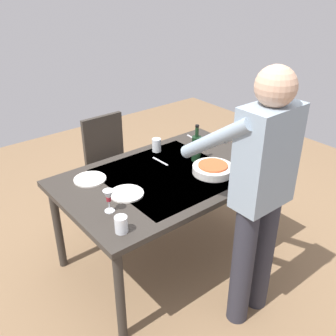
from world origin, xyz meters
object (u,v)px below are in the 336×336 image
(wine_bottle, at_px, (196,147))
(wine_glass_left, at_px, (109,197))
(dining_table, at_px, (168,182))
(water_cup_far_left, at_px, (157,145))
(dinner_plate_near, at_px, (90,179))
(chair_near, at_px, (110,159))
(water_cup_near_right, at_px, (121,224))
(dinner_plate_far, at_px, (127,193))
(person_server, at_px, (259,189))
(water_cup_near_left, at_px, (256,168))
(serving_bowl_pasta, at_px, (213,169))

(wine_bottle, distance_m, wine_glass_left, 0.91)
(dining_table, relative_size, water_cup_far_left, 14.49)
(dinner_plate_near, bearing_deg, chair_near, -130.50)
(dining_table, distance_m, dinner_plate_near, 0.57)
(dining_table, xyz_separation_m, water_cup_near_right, (0.64, 0.37, 0.12))
(dining_table, bearing_deg, chair_near, -91.73)
(dinner_plate_far, bearing_deg, wine_glass_left, 27.63)
(dining_table, distance_m, chair_near, 0.90)
(water_cup_near_right, height_order, water_cup_far_left, water_cup_far_left)
(person_server, height_order, dinner_plate_far, person_server)
(water_cup_near_left, bearing_deg, wine_glass_left, -13.35)
(dinner_plate_far, bearing_deg, dining_table, -173.54)
(dining_table, height_order, chair_near, chair_near)
(person_server, height_order, wine_glass_left, person_server)
(wine_bottle, xyz_separation_m, water_cup_near_left, (-0.19, 0.44, -0.06))
(water_cup_near_right, xyz_separation_m, dinner_plate_near, (-0.15, -0.65, -0.04))
(water_cup_near_left, height_order, water_cup_far_left, water_cup_far_left)
(wine_bottle, height_order, water_cup_near_right, wine_bottle)
(wine_bottle, bearing_deg, chair_near, -71.45)
(chair_near, xyz_separation_m, serving_bowl_pasta, (-0.24, 1.08, 0.26))
(dining_table, bearing_deg, water_cup_near_right, 29.79)
(wine_glass_left, height_order, dinner_plate_far, wine_glass_left)
(serving_bowl_pasta, bearing_deg, dining_table, -35.53)
(wine_glass_left, xyz_separation_m, dinner_plate_near, (-0.10, -0.43, -0.10))
(person_server, bearing_deg, dinner_plate_far, -57.47)
(wine_glass_left, bearing_deg, water_cup_near_right, 75.90)
(dinner_plate_near, bearing_deg, water_cup_near_right, 76.79)
(water_cup_far_left, xyz_separation_m, dinner_plate_near, (0.66, 0.08, -0.05))
(chair_near, relative_size, wine_glass_left, 6.03)
(chair_near, height_order, dinner_plate_near, chair_near)
(water_cup_far_left, bearing_deg, dinner_plate_far, 35.79)
(dinner_plate_near, bearing_deg, dinner_plate_far, 106.33)
(person_server, relative_size, serving_bowl_pasta, 5.63)
(chair_near, distance_m, wine_glass_left, 1.24)
(water_cup_near_left, bearing_deg, person_server, 39.99)
(chair_near, distance_m, person_server, 1.71)
(wine_bottle, relative_size, water_cup_far_left, 2.71)
(serving_bowl_pasta, xyz_separation_m, dinner_plate_near, (0.76, -0.47, -0.03))
(chair_near, height_order, wine_glass_left, chair_near)
(chair_near, relative_size, water_cup_far_left, 8.33)
(wine_glass_left, distance_m, water_cup_far_left, 0.91)
(serving_bowl_pasta, bearing_deg, dinner_plate_far, -12.58)
(dining_table, xyz_separation_m, dinner_plate_far, (0.39, 0.04, 0.08))
(dining_table, height_order, wine_glass_left, wine_glass_left)
(dining_table, bearing_deg, wine_bottle, -173.24)
(water_cup_near_left, distance_m, dinner_plate_far, 0.96)
(serving_bowl_pasta, distance_m, dinner_plate_far, 0.68)
(water_cup_near_left, relative_size, water_cup_near_right, 1.01)
(dining_table, distance_m, water_cup_near_left, 0.65)
(wine_bottle, height_order, water_cup_near_left, wine_bottle)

